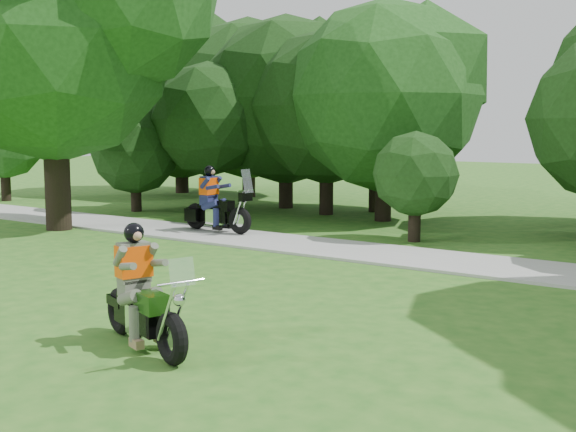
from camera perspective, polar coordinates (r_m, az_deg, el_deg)
The scene contains 6 objects.
ground at distance 8.56m, azimuth -9.30°, elevation -11.85°, with size 100.00×100.00×0.00m, color #28631C.
walkway at distance 15.14m, azimuth 12.41°, elevation -3.51°, with size 60.00×2.20×0.06m, color #9A9A95.
tree_line at distance 21.29m, azimuth 19.62°, elevation 9.04°, with size 39.77×11.41×7.67m.
big_tree_west at distance 20.78m, azimuth -17.50°, elevation 15.02°, with size 8.64×6.56×9.96m.
chopper_motorcycle at distance 9.31m, azimuth -11.57°, elevation -6.66°, with size 2.14×1.09×1.56m.
touring_motorcycle at distance 18.84m, azimuth -5.92°, elevation 0.67°, with size 2.24×0.66×1.71m.
Camera 1 is at (5.70, -5.76, 2.76)m, focal length 45.00 mm.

